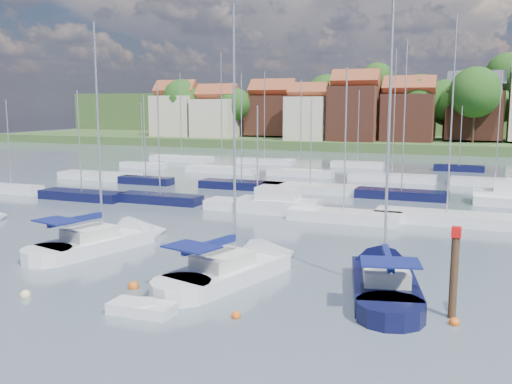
% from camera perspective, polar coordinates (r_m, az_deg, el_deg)
% --- Properties ---
extents(ground, '(260.00, 260.00, 0.00)m').
position_cam_1_polar(ground, '(66.33, 12.28, 0.68)').
color(ground, '#3F4A55').
rests_on(ground, ground).
extents(sailboat_left, '(5.75, 11.66, 15.33)m').
position_cam_1_polar(sailboat_left, '(38.40, -14.09, -4.71)').
color(sailboat_left, silver).
rests_on(sailboat_left, ground).
extents(sailboat_centre, '(5.97, 11.62, 15.29)m').
position_cam_1_polar(sailboat_centre, '(31.22, -1.13, -7.57)').
color(sailboat_centre, silver).
rests_on(sailboat_centre, ground).
extents(sailboat_navy, '(5.44, 11.68, 15.67)m').
position_cam_1_polar(sailboat_navy, '(30.11, 12.51, -8.41)').
color(sailboat_navy, black).
rests_on(sailboat_navy, ground).
extents(tender, '(2.96, 1.42, 0.63)m').
position_cam_1_polar(tender, '(26.13, -11.34, -11.33)').
color(tender, silver).
rests_on(tender, ground).
extents(timber_piling, '(0.40, 0.40, 6.28)m').
position_cam_1_polar(timber_piling, '(26.29, 19.09, -9.76)').
color(timber_piling, '#4C331E').
rests_on(timber_piling, ground).
extents(buoy_b, '(0.53, 0.53, 0.53)m').
position_cam_1_polar(buoy_b, '(29.85, -22.04, -9.73)').
color(buoy_b, beige).
rests_on(buoy_b, ground).
extents(buoy_c, '(0.55, 0.55, 0.55)m').
position_cam_1_polar(buoy_c, '(29.65, -12.15, -9.39)').
color(buoy_c, '#D85914').
rests_on(buoy_c, ground).
extents(buoy_d, '(0.42, 0.42, 0.42)m').
position_cam_1_polar(buoy_d, '(25.25, -2.01, -12.47)').
color(buoy_d, '#D85914').
rests_on(buoy_d, ground).
extents(buoy_e, '(0.49, 0.49, 0.49)m').
position_cam_1_polar(buoy_e, '(32.87, 13.00, -7.60)').
color(buoy_e, '#D85914').
rests_on(buoy_e, ground).
extents(buoy_f, '(0.44, 0.44, 0.44)m').
position_cam_1_polar(buoy_f, '(25.88, 19.22, -12.43)').
color(buoy_f, '#D85914').
rests_on(buoy_f, ground).
extents(marina_field, '(79.62, 41.41, 15.93)m').
position_cam_1_polar(marina_field, '(61.24, 13.33, 0.38)').
color(marina_field, silver).
rests_on(marina_field, ground).
extents(far_shore_town, '(212.46, 90.00, 22.27)m').
position_cam_1_polar(far_shore_town, '(157.82, 18.59, 6.71)').
color(far_shore_town, '#3E582C').
rests_on(far_shore_town, ground).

